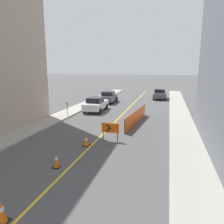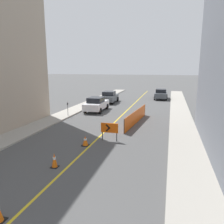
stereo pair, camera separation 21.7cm
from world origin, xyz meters
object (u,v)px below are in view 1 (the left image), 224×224
at_px(traffic_cone_fourth, 86,141).
at_px(arrow_barricade_primary, 110,129).
at_px(traffic_cone_third, 56,160).
at_px(parked_car_curb_mid, 108,97).
at_px(parked_car_curb_far, 160,94).
at_px(traffic_cone_second, 1,212).
at_px(parking_meter_far_curb, 67,106).
at_px(parked_car_curb_near, 96,104).

distance_m(traffic_cone_fourth, arrow_barricade_primary, 1.85).
bearing_deg(traffic_cone_third, parked_car_curb_mid, 98.18).
bearing_deg(parked_car_curb_far, parked_car_curb_mid, -142.30).
bearing_deg(traffic_cone_second, parking_meter_far_curb, 108.05).
bearing_deg(traffic_cone_second, parked_car_curb_near, 99.17).
xyz_separation_m(traffic_cone_second, parked_car_curb_far, (3.67, 29.58, 0.44)).
bearing_deg(traffic_cone_third, traffic_cone_fourth, 84.57).
relative_size(traffic_cone_third, parked_car_curb_mid, 0.17).
bearing_deg(parked_car_curb_mid, parked_car_curb_near, -90.68).
relative_size(parked_car_curb_mid, parking_meter_far_curb, 3.32).
relative_size(parked_car_curb_mid, parked_car_curb_far, 1.01).
height_order(parked_car_curb_near, parking_meter_far_curb, parked_car_curb_near).
bearing_deg(arrow_barricade_primary, parked_car_curb_far, 82.34).
bearing_deg(traffic_cone_fourth, parking_meter_far_curb, 123.39).
relative_size(arrow_barricade_primary, parked_car_curb_far, 0.28).
height_order(arrow_barricade_primary, parking_meter_far_curb, parking_meter_far_curb).
relative_size(traffic_cone_second, arrow_barricade_primary, 0.60).
bearing_deg(traffic_cone_third, parking_meter_far_curb, 113.11).
height_order(traffic_cone_second, parked_car_curb_mid, parked_car_curb_mid).
distance_m(traffic_cone_second, parked_car_curb_far, 29.81).
bearing_deg(arrow_barricade_primary, traffic_cone_second, -100.06).
bearing_deg(traffic_cone_fourth, parked_car_curb_far, 80.88).
bearing_deg(arrow_barricade_primary, traffic_cone_third, -110.03).
bearing_deg(parked_car_curb_far, traffic_cone_fourth, -99.86).
xyz_separation_m(traffic_cone_second, parking_meter_far_curb, (-4.74, 14.54, 0.70)).
xyz_separation_m(arrow_barricade_primary, parked_car_curb_near, (-4.20, 9.43, -0.05)).
xyz_separation_m(parked_car_curb_near, parked_car_curb_mid, (-0.24, 6.26, 0.00)).
height_order(traffic_cone_third, traffic_cone_fourth, traffic_cone_third).
xyz_separation_m(parked_car_curb_near, parking_meter_far_curb, (-1.85, -3.38, 0.26)).
relative_size(parked_car_curb_near, parked_car_curb_far, 1.00).
height_order(parked_car_curb_near, parked_car_curb_mid, same).
bearing_deg(traffic_cone_second, parked_car_curb_far, 82.92).
relative_size(traffic_cone_second, parked_car_curb_near, 0.17).
distance_m(traffic_cone_fourth, parked_car_curb_near, 11.12).
relative_size(parked_car_curb_far, parking_meter_far_curb, 3.27).
bearing_deg(parked_car_curb_near, parked_car_curb_far, 59.67).
relative_size(parked_car_curb_near, parked_car_curb_mid, 0.99).
bearing_deg(parked_car_curb_far, parked_car_curb_near, -120.13).
distance_m(traffic_cone_fourth, parking_meter_far_curb, 8.80).
distance_m(arrow_barricade_primary, parked_car_curb_mid, 16.30).
height_order(arrow_barricade_primary, parked_car_curb_near, parked_car_curb_near).
xyz_separation_m(traffic_cone_fourth, parked_car_curb_near, (-2.98, 10.70, 0.49)).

